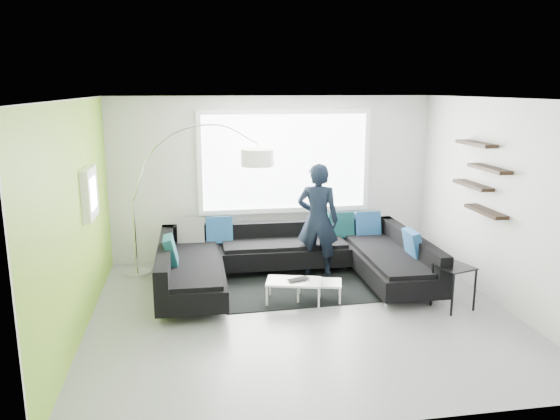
# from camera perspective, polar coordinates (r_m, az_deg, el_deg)

# --- Properties ---
(ground) EXTENTS (5.50, 5.50, 0.00)m
(ground) POSITION_cam_1_polar(r_m,az_deg,el_deg) (7.38, 2.30, -10.76)
(ground) COLOR gray
(ground) RESTS_ON ground
(room_shell) EXTENTS (5.54, 5.04, 2.82)m
(room_shell) POSITION_cam_1_polar(r_m,az_deg,el_deg) (7.07, 2.40, 3.52)
(room_shell) COLOR silver
(room_shell) RESTS_ON ground
(sectional_sofa) EXTENTS (3.94, 2.45, 0.85)m
(sectional_sofa) POSITION_cam_1_polar(r_m,az_deg,el_deg) (8.24, 1.30, -5.43)
(sectional_sofa) COLOR black
(sectional_sofa) RESTS_ON ground
(rug) EXTENTS (2.38, 1.77, 0.01)m
(rug) POSITION_cam_1_polar(r_m,az_deg,el_deg) (8.31, 1.76, -7.95)
(rug) COLOR black
(rug) RESTS_ON ground
(coffee_table) EXTENTS (1.08, 0.79, 0.32)m
(coffee_table) POSITION_cam_1_polar(r_m,az_deg,el_deg) (7.73, 2.79, -8.36)
(coffee_table) COLOR white
(coffee_table) RESTS_ON ground
(arc_lamp) EXTENTS (2.40, 1.36, 2.40)m
(arc_lamp) POSITION_cam_1_polar(r_m,az_deg,el_deg) (8.81, -15.13, 0.89)
(arc_lamp) COLOR silver
(arc_lamp) RESTS_ON ground
(side_table) EXTENTS (0.54, 0.54, 0.60)m
(side_table) POSITION_cam_1_polar(r_m,az_deg,el_deg) (7.79, 17.64, -7.71)
(side_table) COLOR black
(side_table) RESTS_ON ground
(person) EXTENTS (0.94, 0.86, 1.80)m
(person) POSITION_cam_1_polar(r_m,az_deg,el_deg) (8.60, 3.96, -1.03)
(person) COLOR black
(person) RESTS_ON ground
(laptop) EXTENTS (0.44, 0.40, 0.02)m
(laptop) POSITION_cam_1_polar(r_m,az_deg,el_deg) (7.59, 2.09, -7.38)
(laptop) COLOR black
(laptop) RESTS_ON coffee_table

